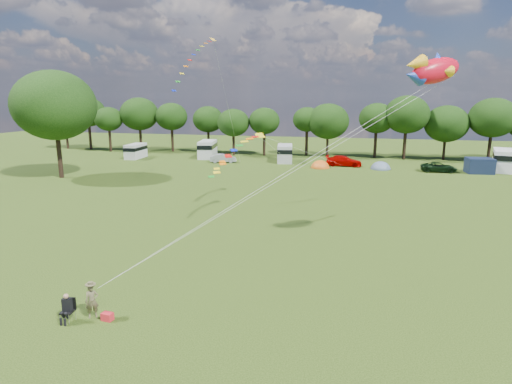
% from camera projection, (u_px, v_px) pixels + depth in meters
% --- Properties ---
extents(ground_plane, '(180.00, 180.00, 0.00)m').
position_uv_depth(ground_plane, '(220.00, 304.00, 21.31)').
color(ground_plane, black).
rests_on(ground_plane, ground).
extents(tree_line, '(102.98, 10.98, 10.27)m').
position_uv_depth(tree_line, '(350.00, 119.00, 71.07)').
color(tree_line, black).
rests_on(tree_line, ground).
extents(big_tree, '(10.00, 10.00, 13.28)m').
position_uv_depth(big_tree, '(54.00, 105.00, 52.48)').
color(big_tree, black).
rests_on(big_tree, ground).
extents(car_b, '(4.09, 2.47, 1.35)m').
position_uv_depth(car_b, '(223.00, 158.00, 66.54)').
color(car_b, '#93969B').
rests_on(car_b, ground).
extents(car_c, '(5.18, 2.44, 1.52)m').
position_uv_depth(car_c, '(344.00, 161.00, 63.24)').
color(car_c, '#B50300').
rests_on(car_c, ground).
extents(car_d, '(4.81, 2.26, 1.30)m').
position_uv_depth(car_d, '(439.00, 167.00, 58.36)').
color(car_d, black).
rests_on(car_d, ground).
extents(campervan_a, '(2.29, 4.92, 2.36)m').
position_uv_depth(campervan_a, '(136.00, 151.00, 71.15)').
color(campervan_a, silver).
rests_on(campervan_a, ground).
extents(campervan_b, '(3.36, 6.12, 2.85)m').
position_uv_depth(campervan_b, '(208.00, 149.00, 71.72)').
color(campervan_b, silver).
rests_on(campervan_b, ground).
extents(campervan_c, '(3.07, 5.68, 2.65)m').
position_uv_depth(campervan_c, '(285.00, 153.00, 67.24)').
color(campervan_c, '#B2B2B4').
rests_on(campervan_c, ground).
extents(campervan_d, '(3.94, 6.47, 2.96)m').
position_uv_depth(campervan_d, '(504.00, 159.00, 59.03)').
color(campervan_d, white).
rests_on(campervan_d, ground).
extents(tent_orange, '(2.74, 3.01, 2.15)m').
position_uv_depth(tent_orange, '(320.00, 168.00, 61.87)').
color(tent_orange, '#D95E17').
rests_on(tent_orange, ground).
extents(tent_greyblue, '(2.86, 3.13, 2.13)m').
position_uv_depth(tent_greyblue, '(380.00, 169.00, 60.81)').
color(tent_greyblue, slate).
rests_on(tent_greyblue, ground).
extents(awning_navy, '(3.42, 2.85, 2.03)m').
position_uv_depth(awning_navy, '(479.00, 166.00, 57.37)').
color(awning_navy, '#151F3A').
rests_on(awning_navy, ground).
extents(kite_flyer, '(0.71, 0.67, 1.64)m').
position_uv_depth(kite_flyer, '(92.00, 301.00, 19.91)').
color(kite_flyer, brown).
rests_on(kite_flyer, ground).
extents(camp_chair, '(0.61, 0.61, 1.38)m').
position_uv_depth(camp_chair, '(68.00, 305.00, 19.58)').
color(camp_chair, '#99999E').
rests_on(camp_chair, ground).
extents(kite_bag, '(0.55, 0.39, 0.36)m').
position_uv_depth(kite_bag, '(107.00, 317.00, 19.78)').
color(kite_bag, red).
rests_on(kite_bag, ground).
extents(fish_kite, '(3.93, 3.25, 2.18)m').
position_uv_depth(fish_kite, '(432.00, 70.00, 24.60)').
color(fish_kite, red).
rests_on(fish_kite, ground).
extents(streamer_kite_a, '(3.24, 5.60, 5.76)m').
position_uv_depth(streamer_kite_a, '(197.00, 55.00, 45.34)').
color(streamer_kite_a, yellow).
rests_on(streamer_kite_a, ground).
extents(streamer_kite_b, '(4.34, 4.70, 3.82)m').
position_uv_depth(streamer_kite_b, '(239.00, 148.00, 41.18)').
color(streamer_kite_b, gold).
rests_on(streamer_kite_b, ground).
extents(streamer_kite_c, '(3.21, 5.01, 2.82)m').
position_uv_depth(streamer_kite_c, '(244.00, 146.00, 34.80)').
color(streamer_kite_c, yellow).
rests_on(streamer_kite_c, ground).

